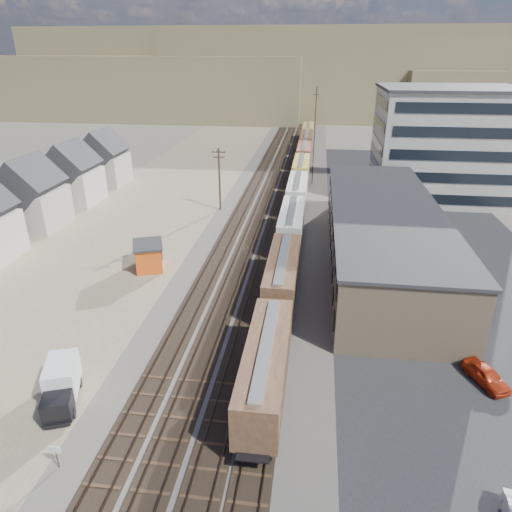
# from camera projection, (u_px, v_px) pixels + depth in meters

# --- Properties ---
(ground) EXTENTS (300.00, 300.00, 0.00)m
(ground) POSITION_uv_depth(u_px,v_px,m) (218.00, 384.00, 35.62)
(ground) COLOR #6B6356
(ground) RESTS_ON ground
(ballast_bed) EXTENTS (18.00, 200.00, 0.06)m
(ballast_bed) POSITION_uv_depth(u_px,v_px,m) (277.00, 197.00, 80.77)
(ballast_bed) COLOR #4C4742
(ballast_bed) RESTS_ON ground
(dirt_yard) EXTENTS (24.00, 180.00, 0.03)m
(dirt_yard) POSITION_uv_depth(u_px,v_px,m) (149.00, 211.00, 74.15)
(dirt_yard) COLOR #7B6855
(dirt_yard) RESTS_ON ground
(asphalt_lot) EXTENTS (26.00, 120.00, 0.04)m
(asphalt_lot) POSITION_uv_depth(u_px,v_px,m) (422.00, 234.00, 64.58)
(asphalt_lot) COLOR #232326
(asphalt_lot) RESTS_ON ground
(rail_tracks) EXTENTS (11.40, 200.00, 0.24)m
(rail_tracks) POSITION_uv_depth(u_px,v_px,m) (274.00, 197.00, 80.80)
(rail_tracks) COLOR black
(rail_tracks) RESTS_ON ground
(freight_train) EXTENTS (3.00, 119.74, 4.46)m
(freight_train) POSITION_uv_depth(u_px,v_px,m) (299.00, 179.00, 81.34)
(freight_train) COLOR black
(freight_train) RESTS_ON ground
(warehouse) EXTENTS (12.40, 40.40, 7.25)m
(warehouse) POSITION_uv_depth(u_px,v_px,m) (382.00, 234.00, 54.89)
(warehouse) COLOR tan
(warehouse) RESTS_ON ground
(office_tower) EXTENTS (22.60, 18.60, 18.45)m
(office_tower) POSITION_uv_depth(u_px,v_px,m) (443.00, 143.00, 78.08)
(office_tower) COLOR #9E998E
(office_tower) RESTS_ON ground
(utility_pole_north) EXTENTS (2.20, 0.32, 10.00)m
(utility_pole_north) POSITION_uv_depth(u_px,v_px,m) (219.00, 178.00, 72.40)
(utility_pole_north) COLOR #382619
(utility_pole_north) RESTS_ON ground
(radio_mast) EXTENTS (1.20, 0.16, 18.00)m
(radio_mast) POSITION_uv_depth(u_px,v_px,m) (314.00, 136.00, 85.34)
(radio_mast) COLOR black
(radio_mast) RESTS_ON ground
(townhouse_row) EXTENTS (8.15, 68.16, 10.47)m
(townhouse_row) POSITION_uv_depth(u_px,v_px,m) (5.00, 211.00, 60.51)
(townhouse_row) COLOR #B7B2A8
(townhouse_row) RESTS_ON ground
(hills_north) EXTENTS (265.00, 80.00, 32.00)m
(hills_north) POSITION_uv_depth(u_px,v_px,m) (305.00, 77.00, 181.47)
(hills_north) COLOR brown
(hills_north) RESTS_ON ground
(box_truck) EXTENTS (3.73, 5.83, 2.92)m
(box_truck) POSITION_uv_depth(u_px,v_px,m) (61.00, 385.00, 33.36)
(box_truck) COLOR silver
(box_truck) RESTS_ON ground
(maintenance_shed) EXTENTS (4.71, 5.28, 3.20)m
(maintenance_shed) POSITION_uv_depth(u_px,v_px,m) (149.00, 256.00, 53.94)
(maintenance_shed) COLOR #E25315
(maintenance_shed) RESTS_ON ground
(sign_post) EXTENTS (0.68, 0.09, 1.77)m
(sign_post) POSITION_uv_depth(u_px,v_px,m) (56.00, 454.00, 27.99)
(sign_post) COLOR #382619
(sign_post) RESTS_ON ground
(parked_car_red) EXTENTS (3.18, 4.49, 1.42)m
(parked_car_red) POSITION_uv_depth(u_px,v_px,m) (486.00, 376.00, 35.46)
(parked_car_red) COLOR #B22C10
(parked_car_red) RESTS_ON ground
(parked_car_blue) EXTENTS (4.31, 5.53, 1.40)m
(parked_car_blue) POSITION_uv_depth(u_px,v_px,m) (386.00, 184.00, 86.16)
(parked_car_blue) COLOR navy
(parked_car_blue) RESTS_ON ground
(parked_car_far) EXTENTS (2.80, 4.44, 1.41)m
(parked_car_far) POSITION_uv_depth(u_px,v_px,m) (441.00, 182.00, 87.54)
(parked_car_far) COLOR white
(parked_car_far) RESTS_ON ground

